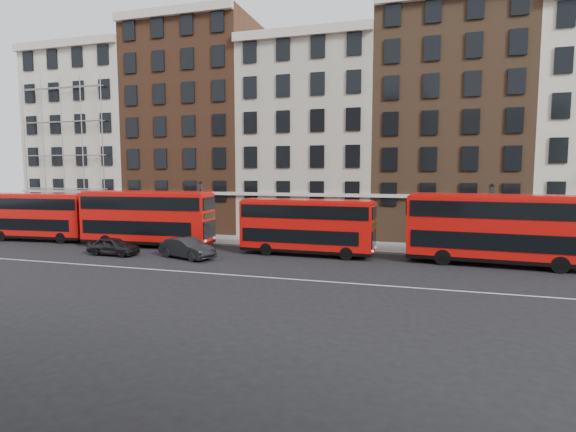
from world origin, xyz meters
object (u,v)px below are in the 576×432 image
(bus_c, at_px, (306,225))
(bus_d, at_px, (495,227))
(bus_a, at_px, (37,215))
(car_front, at_px, (187,248))
(car_rear, at_px, (113,246))
(bus_b, at_px, (147,217))

(bus_c, xyz_separation_m, bus_d, (13.00, 0.00, 0.30))
(bus_a, relative_size, car_front, 2.28)
(bus_c, height_order, car_front, bus_c)
(bus_a, bearing_deg, car_rear, -24.24)
(bus_a, xyz_separation_m, car_front, (17.32, -3.68, -1.56))
(bus_b, height_order, bus_c, bus_b)
(car_front, bearing_deg, car_rear, 114.49)
(bus_b, relative_size, bus_c, 1.12)
(bus_c, relative_size, car_front, 2.21)
(bus_a, bearing_deg, car_front, -16.21)
(bus_a, xyz_separation_m, bus_d, (38.32, 0.01, 0.25))
(bus_a, height_order, bus_b, bus_b)
(bus_d, bearing_deg, bus_a, -175.75)
(bus_b, bearing_deg, bus_c, -3.55)
(car_rear, distance_m, car_front, 5.96)
(bus_d, bearing_deg, car_rear, -167.00)
(bus_d, bearing_deg, bus_c, -175.75)
(bus_b, distance_m, car_rear, 4.53)
(bus_d, xyz_separation_m, car_rear, (-26.95, -4.15, -1.88))
(bus_b, relative_size, car_front, 2.46)
(car_rear, bearing_deg, bus_c, -71.50)
(bus_b, xyz_separation_m, car_rear, (-0.17, -4.15, -1.82))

